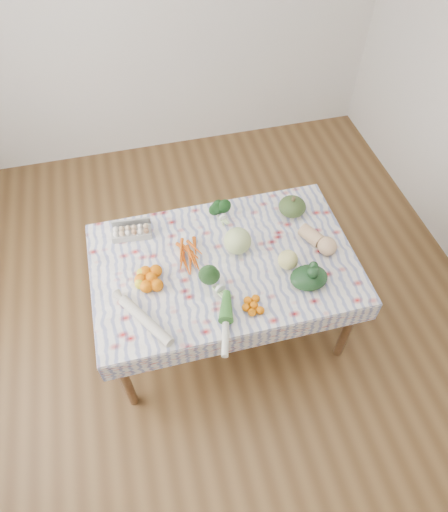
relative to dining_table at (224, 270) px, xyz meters
The scene contains 17 objects.
ground 0.68m from the dining_table, ahead, with size 4.50×4.50×0.00m, color brown.
wall_back 2.36m from the dining_table, 90.00° to the left, with size 4.00×0.04×2.80m, color silver.
dining_table is the anchor object (origin of this frame).
tablecloth 0.08m from the dining_table, ahead, with size 1.66×1.06×0.01m, color silver.
egg_carton 0.65m from the dining_table, 146.49° to the left, with size 0.26×0.10×0.07m, color #A2A29D.
carrot_bunch 0.25m from the dining_table, 157.37° to the left, with size 0.21×0.19×0.04m, color #CE530D.
kale_bunch 0.41m from the dining_table, 80.13° to the left, with size 0.14×0.12×0.12m, color #133B14.
kabocha_squash 0.65m from the dining_table, 28.48° to the left, with size 0.19×0.19×0.12m, color #3A5124.
cabbage 0.21m from the dining_table, 35.13° to the left, with size 0.17×0.17×0.17m, color #B1C77C.
butternut_squash 0.64m from the dining_table, ahead, with size 0.12×0.26×0.12m, color tan.
orange_cluster 0.48m from the dining_table, behind, with size 0.25×0.25×0.08m, color #DC6605.
broccoli 0.24m from the dining_table, 119.72° to the right, with size 0.17×0.17×0.12m, color #20481C.
mandarin_cluster 0.40m from the dining_table, 76.73° to the right, with size 0.17×0.17×0.05m, color #DB6903.
grapefruit 0.42m from the dining_table, 18.89° to the right, with size 0.13×0.13×0.13m, color #CBC76D.
spinach_bag 0.55m from the dining_table, 31.58° to the right, with size 0.23×0.18×0.10m, color black.
daikon 0.64m from the dining_table, 148.97° to the right, with size 0.06×0.06×0.43m, color beige.
leek 0.48m from the dining_table, 102.87° to the right, with size 0.04×0.04×0.39m, color beige.
Camera 1 is at (-0.43, -1.70, 3.04)m, focal length 32.00 mm.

